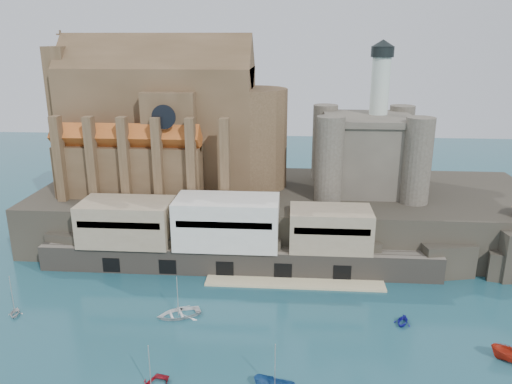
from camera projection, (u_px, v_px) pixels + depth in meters
The scene contains 8 objects.
ground at pixel (280, 346), 66.87m from camera, with size 300.00×300.00×0.00m, color #18434F.
promontory at pixel (284, 213), 102.92m from camera, with size 100.00×36.00×10.00m.
quay at pixel (226, 237), 87.77m from camera, with size 70.00×12.00×13.05m.
church at pixel (169, 127), 101.88m from camera, with size 47.00×25.93×30.51m.
castle_keep at pixel (367, 149), 99.43m from camera, with size 21.20×21.20×29.30m.
boat_4 at pixel (15, 315), 74.40m from camera, with size 2.56×1.56×2.97m, color beige.
boat_6 at pixel (179, 316), 74.22m from camera, with size 4.67×1.35×6.54m, color white.
boat_7 at pixel (402, 324), 72.15m from camera, with size 2.85×1.74×3.30m, color #161696.
Camera 1 is at (1.12, -57.80, 39.61)m, focal length 35.00 mm.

